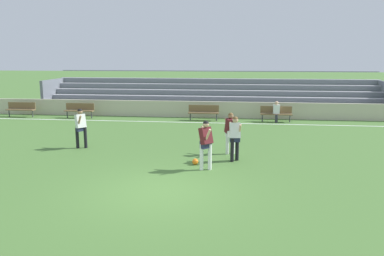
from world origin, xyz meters
name	(u,v)px	position (x,y,z in m)	size (l,w,h in m)	color
ground_plane	(160,191)	(0.00, 0.00, 0.00)	(160.00, 160.00, 0.00)	#477033
field_line_sideline	(199,123)	(0.00, 11.15, 0.00)	(44.00, 0.12, 0.01)	white
sideline_wall	(202,109)	(0.00, 12.98, 0.50)	(48.00, 0.16, 1.01)	beige
bleacher_stand	(212,95)	(0.47, 15.33, 1.16)	(22.56, 3.64, 2.72)	#B2B2B7
bench_near_wall_gap	(21,108)	(-11.27, 11.97, 0.55)	(1.80, 0.40, 0.90)	brown
bench_near_bin	(276,112)	(4.42, 11.97, 0.55)	(1.80, 0.40, 0.90)	brown
bench_far_right	(204,111)	(0.21, 11.97, 0.55)	(1.80, 0.40, 0.90)	brown
bench_centre_sideline	(80,109)	(-7.44, 11.97, 0.55)	(1.80, 0.40, 0.90)	brown
spectator_seated	(276,110)	(4.42, 11.86, 0.70)	(0.36, 0.42, 1.21)	#2D2D38
player_white_dropping_back	(235,135)	(2.09, 3.37, 0.98)	(0.46, 0.56, 1.65)	black
player_dark_trailing_run	(206,141)	(1.14, 2.18, 1.00)	(0.53, 0.65, 1.68)	white
player_white_challenging	(81,125)	(-4.23, 4.60, 0.98)	(0.48, 0.68, 1.65)	black
player_dark_overlapping	(231,130)	(1.92, 4.37, 0.96)	(0.52, 0.69, 1.63)	white
soccer_ball	(195,162)	(0.72, 2.74, 0.11)	(0.22, 0.22, 0.22)	orange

